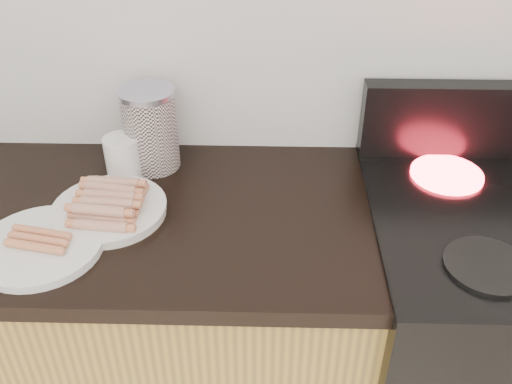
{
  "coord_description": "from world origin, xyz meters",
  "views": [
    {
      "loc": [
        0.16,
        0.63,
        1.71
      ],
      "look_at": [
        0.13,
        1.62,
        1.01
      ],
      "focal_mm": 40.0,
      "sensor_mm": 36.0,
      "label": 1
    }
  ],
  "objects_px": {
    "stove": "(492,349)",
    "side_plate": "(40,246)",
    "main_plate": "(110,211)",
    "canister": "(151,129)",
    "mug": "(123,158)"
  },
  "relations": [
    {
      "from": "stove",
      "to": "side_plate",
      "type": "xyz_separation_m",
      "value": [
        -1.11,
        -0.13,
        0.45
      ]
    },
    {
      "from": "side_plate",
      "to": "stove",
      "type": "bearing_deg",
      "value": 6.47
    },
    {
      "from": "main_plate",
      "to": "side_plate",
      "type": "bearing_deg",
      "value": -132.67
    },
    {
      "from": "canister",
      "to": "mug",
      "type": "xyz_separation_m",
      "value": [
        -0.06,
        -0.06,
        -0.05
      ]
    },
    {
      "from": "main_plate",
      "to": "stove",
      "type": "bearing_deg",
      "value": -0.23
    },
    {
      "from": "side_plate",
      "to": "mug",
      "type": "relative_size",
      "value": 2.41
    },
    {
      "from": "side_plate",
      "to": "mug",
      "type": "bearing_deg",
      "value": 66.93
    },
    {
      "from": "stove",
      "to": "canister",
      "type": "bearing_deg",
      "value": 166.59
    },
    {
      "from": "stove",
      "to": "mug",
      "type": "bearing_deg",
      "value": 170.65
    },
    {
      "from": "canister",
      "to": "mug",
      "type": "distance_m",
      "value": 0.1
    },
    {
      "from": "stove",
      "to": "side_plate",
      "type": "distance_m",
      "value": 1.2
    },
    {
      "from": "main_plate",
      "to": "side_plate",
      "type": "relative_size",
      "value": 0.97
    },
    {
      "from": "stove",
      "to": "canister",
      "type": "xyz_separation_m",
      "value": [
        -0.92,
        0.22,
        0.55
      ]
    },
    {
      "from": "side_plate",
      "to": "canister",
      "type": "xyz_separation_m",
      "value": [
        0.19,
        0.35,
        0.1
      ]
    },
    {
      "from": "side_plate",
      "to": "main_plate",
      "type": "bearing_deg",
      "value": 47.33
    }
  ]
}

